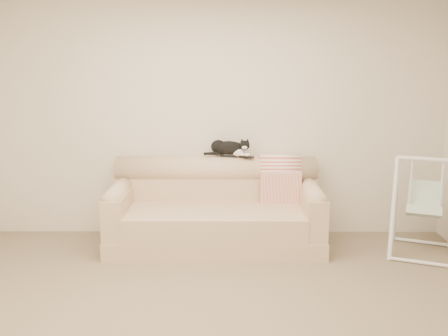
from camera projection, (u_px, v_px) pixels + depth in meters
name	position (u px, v px, depth m)	size (l,w,h in m)	color
ground_plane	(213.00, 319.00, 3.75)	(5.00, 5.00, 0.00)	#73644E
room_shell	(212.00, 116.00, 3.44)	(5.04, 4.04, 2.60)	beige
sofa	(216.00, 212.00, 5.26)	(2.20, 0.93, 0.90)	#CCA98F
remote_a	(229.00, 156.00, 5.38)	(0.18, 0.07, 0.03)	black
remote_b	(246.00, 157.00, 5.35)	(0.17, 0.13, 0.02)	black
tuxedo_cat	(229.00, 148.00, 5.38)	(0.50, 0.26, 0.20)	black
throw_blanket	(279.00, 173.00, 5.40)	(0.44, 0.38, 0.58)	#C9473E
baby_swing	(424.00, 206.00, 4.95)	(0.80, 0.82, 1.00)	white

